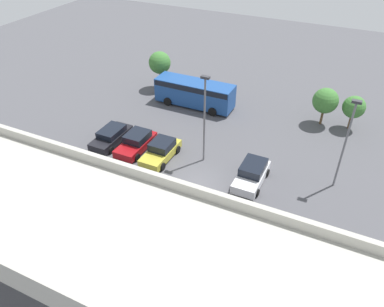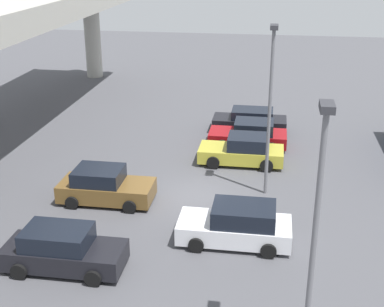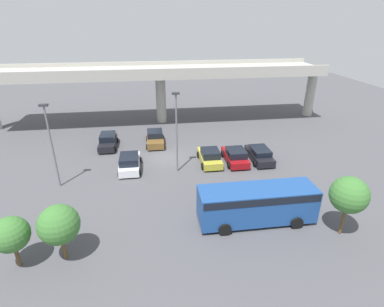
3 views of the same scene
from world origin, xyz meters
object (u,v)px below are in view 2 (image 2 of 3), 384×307
lamp_post_mid_lot (270,99)px  parked_car_1 (237,225)px  parked_car_0 (63,250)px  parked_car_3 (243,151)px  parked_car_2 (105,186)px  parked_car_4 (249,135)px  parked_car_5 (250,121)px  lamp_post_near_aisle (316,221)px

lamp_post_mid_lot → parked_car_1: bearing=167.9°
parked_car_0 → parked_car_3: parked_car_0 is taller
parked_car_2 → parked_car_1: bearing=-23.4°
parked_car_2 → parked_car_0: bearing=-88.5°
parked_car_1 → parked_car_2: (2.76, 6.36, -0.02)m
parked_car_1 → parked_car_3: 8.33m
parked_car_3 → parked_car_4: parked_car_3 is taller
parked_car_5 → parked_car_3: bearing=88.8°
parked_car_0 → parked_car_4: 15.15m
parked_car_2 → parked_car_5: bearing=60.7°
parked_car_1 → lamp_post_near_aisle: 7.67m
parked_car_0 → parked_car_5: parked_car_0 is taller
parked_car_1 → parked_car_3: size_ratio=0.99×
parked_car_0 → parked_car_3: (11.14, -5.90, -0.02)m
parked_car_3 → parked_car_2: bearing=42.6°
parked_car_3 → parked_car_5: 5.43m
parked_car_3 → parked_car_4: size_ratio=1.01×
parked_car_2 → parked_car_4: 10.39m
parked_car_2 → parked_car_4: bearing=52.9°
parked_car_0 → parked_car_3: bearing=62.1°
parked_car_3 → lamp_post_mid_lot: size_ratio=0.57×
lamp_post_near_aisle → parked_car_5: bearing=7.4°
parked_car_0 → parked_car_1: parked_car_1 is taller
parked_car_1 → parked_car_2: size_ratio=1.04×
parked_car_5 → lamp_post_mid_lot: (-9.00, -1.21, 3.98)m
parked_car_1 → parked_car_4: parked_car_1 is taller
parked_car_4 → parked_car_5: 2.71m
parked_car_0 → parked_car_2: size_ratio=1.03×
parked_car_2 → parked_car_5: (11.00, -6.16, -0.04)m
parked_car_1 → parked_car_4: (11.04, 0.10, -0.04)m
parked_car_1 → parked_car_4: size_ratio=0.99×
parked_car_2 → parked_car_3: size_ratio=0.95×
parked_car_5 → lamp_post_mid_lot: bearing=97.7°
lamp_post_near_aisle → parked_car_2: bearing=44.3°
lamp_post_near_aisle → parked_car_0: bearing=68.4°
parked_car_2 → lamp_post_mid_lot: 8.60m
parked_car_3 → parked_car_4: 2.73m
parked_car_5 → parked_car_2: bearing=60.7°
parked_car_5 → lamp_post_mid_lot: lamp_post_mid_lot is taller
parked_car_0 → parked_car_3: size_ratio=0.97×
parked_car_4 → parked_car_5: bearing=-88.0°
parked_car_0 → lamp_post_near_aisle: (-3.41, -8.61, 3.78)m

